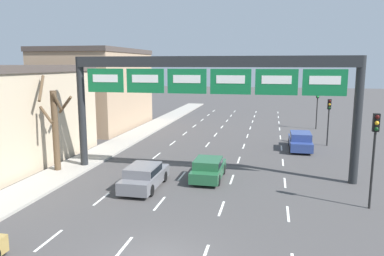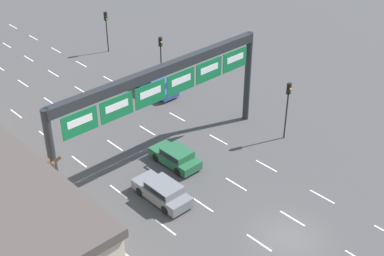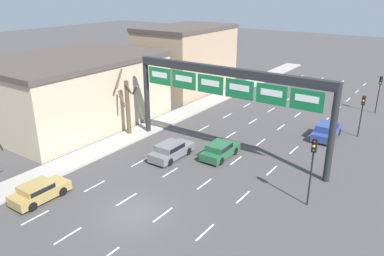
{
  "view_description": "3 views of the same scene",
  "coord_description": "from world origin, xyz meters",
  "px_view_note": "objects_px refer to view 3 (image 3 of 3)",
  "views": [
    {
      "loc": [
        3.97,
        -12.04,
        7.27
      ],
      "look_at": [
        -1.34,
        12.77,
        2.94
      ],
      "focal_mm": 35.0,
      "sensor_mm": 36.0,
      "label": 1
    },
    {
      "loc": [
        -21.32,
        -14.03,
        23.06
      ],
      "look_at": [
        -0.93,
        7.82,
        4.93
      ],
      "focal_mm": 50.0,
      "sensor_mm": 36.0,
      "label": 2
    },
    {
      "loc": [
        15.21,
        -15.12,
        14.05
      ],
      "look_at": [
        -2.08,
        9.7,
        2.6
      ],
      "focal_mm": 35.0,
      "sensor_mm": 36.0,
      "label": 3
    }
  ],
  "objects_px": {
    "car_blue": "(327,130)",
    "car_green": "(220,150)",
    "traffic_light_near_gantry": "(380,87)",
    "car_gold": "(39,191)",
    "traffic_light_mid_block": "(313,159)",
    "tree_bare_closest": "(127,104)",
    "traffic_light_far_end": "(362,108)",
    "car_grey": "(171,150)",
    "sign_gantry": "(226,86)"
  },
  "relations": [
    {
      "from": "car_blue",
      "to": "car_green",
      "type": "distance_m",
      "value": 11.77
    },
    {
      "from": "traffic_light_near_gantry",
      "to": "car_blue",
      "type": "bearing_deg",
      "value": -102.67
    },
    {
      "from": "car_gold",
      "to": "traffic_light_mid_block",
      "type": "bearing_deg",
      "value": 32.81
    },
    {
      "from": "tree_bare_closest",
      "to": "traffic_light_near_gantry",
      "type": "bearing_deg",
      "value": 48.33
    },
    {
      "from": "car_green",
      "to": "traffic_light_far_end",
      "type": "xyz_separation_m",
      "value": [
        8.83,
        12.08,
        2.29
      ]
    },
    {
      "from": "car_grey",
      "to": "traffic_light_mid_block",
      "type": "distance_m",
      "value": 12.61
    },
    {
      "from": "car_green",
      "to": "traffic_light_mid_block",
      "type": "relative_size",
      "value": 0.84
    },
    {
      "from": "car_grey",
      "to": "traffic_light_mid_block",
      "type": "height_order",
      "value": "traffic_light_mid_block"
    },
    {
      "from": "car_blue",
      "to": "traffic_light_far_end",
      "type": "xyz_separation_m",
      "value": [
        2.5,
        2.15,
        2.21
      ]
    },
    {
      "from": "traffic_light_mid_block",
      "to": "traffic_light_near_gantry",
      "type": "bearing_deg",
      "value": 90.12
    },
    {
      "from": "car_blue",
      "to": "car_green",
      "type": "bearing_deg",
      "value": -122.52
    },
    {
      "from": "car_green",
      "to": "traffic_light_near_gantry",
      "type": "bearing_deg",
      "value": 67.23
    },
    {
      "from": "sign_gantry",
      "to": "tree_bare_closest",
      "type": "xyz_separation_m",
      "value": [
        -10.21,
        -1.56,
        -2.91
      ]
    },
    {
      "from": "traffic_light_mid_block",
      "to": "tree_bare_closest",
      "type": "xyz_separation_m",
      "value": [
        -19.24,
        2.63,
        -0.21
      ]
    },
    {
      "from": "sign_gantry",
      "to": "traffic_light_near_gantry",
      "type": "distance_m",
      "value": 22.13
    },
    {
      "from": "car_gold",
      "to": "traffic_light_near_gantry",
      "type": "distance_m",
      "value": 37.73
    },
    {
      "from": "car_blue",
      "to": "car_gold",
      "type": "bearing_deg",
      "value": -119.45
    },
    {
      "from": "car_gold",
      "to": "traffic_light_mid_block",
      "type": "xyz_separation_m",
      "value": [
        15.63,
        10.08,
        2.77
      ]
    },
    {
      "from": "sign_gantry",
      "to": "traffic_light_near_gantry",
      "type": "relative_size",
      "value": 4.19
    },
    {
      "from": "car_gold",
      "to": "car_blue",
      "type": "distance_m",
      "value": 26.62
    },
    {
      "from": "traffic_light_near_gantry",
      "to": "tree_bare_closest",
      "type": "bearing_deg",
      "value": -131.67
    },
    {
      "from": "traffic_light_far_end",
      "to": "car_green",
      "type": "bearing_deg",
      "value": -126.17
    },
    {
      "from": "traffic_light_near_gantry",
      "to": "traffic_light_far_end",
      "type": "height_order",
      "value": "traffic_light_near_gantry"
    },
    {
      "from": "sign_gantry",
      "to": "traffic_light_far_end",
      "type": "bearing_deg",
      "value": 50.91
    },
    {
      "from": "sign_gantry",
      "to": "car_grey",
      "type": "relative_size",
      "value": 4.17
    },
    {
      "from": "car_grey",
      "to": "traffic_light_far_end",
      "type": "relative_size",
      "value": 1.06
    },
    {
      "from": "traffic_light_mid_block",
      "to": "car_gold",
      "type": "bearing_deg",
      "value": -147.19
    },
    {
      "from": "car_blue",
      "to": "traffic_light_near_gantry",
      "type": "xyz_separation_m",
      "value": [
        2.49,
        11.09,
        2.36
      ]
    },
    {
      "from": "sign_gantry",
      "to": "traffic_light_near_gantry",
      "type": "height_order",
      "value": "sign_gantry"
    },
    {
      "from": "sign_gantry",
      "to": "car_blue",
      "type": "relative_size",
      "value": 3.93
    },
    {
      "from": "sign_gantry",
      "to": "car_green",
      "type": "height_order",
      "value": "sign_gantry"
    },
    {
      "from": "traffic_light_far_end",
      "to": "tree_bare_closest",
      "type": "distance_m",
      "value": 22.98
    },
    {
      "from": "sign_gantry",
      "to": "traffic_light_mid_block",
      "type": "xyz_separation_m",
      "value": [
        9.03,
        -4.19,
        -2.7
      ]
    },
    {
      "from": "car_green",
      "to": "tree_bare_closest",
      "type": "xyz_separation_m",
      "value": [
        -10.37,
        -0.54,
        2.53
      ]
    },
    {
      "from": "car_blue",
      "to": "tree_bare_closest",
      "type": "xyz_separation_m",
      "value": [
        -16.7,
        -10.47,
        2.45
      ]
    },
    {
      "from": "sign_gantry",
      "to": "car_green",
      "type": "xyz_separation_m",
      "value": [
        0.16,
        -1.01,
        -5.44
      ]
    },
    {
      "from": "car_green",
      "to": "traffic_light_near_gantry",
      "type": "xyz_separation_m",
      "value": [
        8.82,
        21.02,
        2.45
      ]
    },
    {
      "from": "car_gold",
      "to": "tree_bare_closest",
      "type": "height_order",
      "value": "tree_bare_closest"
    },
    {
      "from": "car_gold",
      "to": "car_grey",
      "type": "bearing_deg",
      "value": 72.73
    },
    {
      "from": "car_gold",
      "to": "car_green",
      "type": "height_order",
      "value": "car_green"
    },
    {
      "from": "car_green",
      "to": "traffic_light_near_gantry",
      "type": "distance_m",
      "value": 22.93
    },
    {
      "from": "traffic_light_near_gantry",
      "to": "traffic_light_far_end",
      "type": "distance_m",
      "value": 8.94
    },
    {
      "from": "car_gold",
      "to": "car_blue",
      "type": "xyz_separation_m",
      "value": [
        13.09,
        23.18,
        0.11
      ]
    },
    {
      "from": "car_gold",
      "to": "traffic_light_far_end",
      "type": "xyz_separation_m",
      "value": [
        15.59,
        25.33,
        2.32
      ]
    },
    {
      "from": "car_gold",
      "to": "traffic_light_mid_block",
      "type": "distance_m",
      "value": 18.81
    },
    {
      "from": "traffic_light_near_gantry",
      "to": "traffic_light_mid_block",
      "type": "height_order",
      "value": "traffic_light_mid_block"
    },
    {
      "from": "traffic_light_mid_block",
      "to": "tree_bare_closest",
      "type": "height_order",
      "value": "tree_bare_closest"
    },
    {
      "from": "traffic_light_far_end",
      "to": "tree_bare_closest",
      "type": "relative_size",
      "value": 0.66
    },
    {
      "from": "sign_gantry",
      "to": "traffic_light_near_gantry",
      "type": "bearing_deg",
      "value": 65.82
    },
    {
      "from": "traffic_light_far_end",
      "to": "car_gold",
      "type": "bearing_deg",
      "value": -121.61
    }
  ]
}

